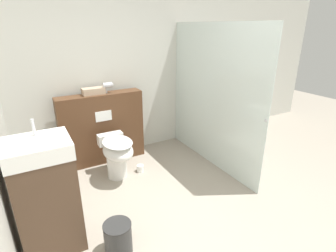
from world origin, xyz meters
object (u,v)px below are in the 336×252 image
Objects in this scene: toilet at (117,153)px; sink_vanity at (47,196)px; hair_drier at (108,86)px; waste_bin at (118,239)px.

sink_vanity reaches higher than toilet.
hair_drier is (1.00, 1.34, 0.59)m from sink_vanity.
hair_drier reaches higher than toilet.
toilet is 1.25m from waste_bin.
toilet is 0.52× the size of sink_vanity.
toilet is at bearing -102.37° from hair_drier.
sink_vanity is 1.77m from hair_drier.
toilet is 2.00× the size of waste_bin.
toilet is 0.94m from hair_drier.
sink_vanity is 3.83× the size of waste_bin.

